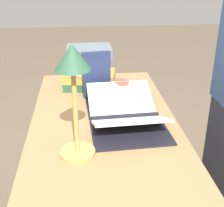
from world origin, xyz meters
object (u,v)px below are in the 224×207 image
open_book (125,113)px  reading_lamp (74,78)px  book_standing_upright (97,75)px  book_stack_tall (90,68)px  coffee_mug (121,90)px

open_book → reading_lamp: size_ratio=1.24×
open_book → book_standing_upright: (0.28, 0.11, 0.09)m
book_stack_tall → reading_lamp: reading_lamp is taller
open_book → book_stack_tall: book_stack_tall is taller
coffee_mug → reading_lamp: bearing=155.1°
book_stack_tall → open_book: bearing=-160.7°
open_book → book_standing_upright: book_standing_upright is taller
book_stack_tall → book_standing_upright: book_standing_upright is taller
open_book → coffee_mug: size_ratio=4.62×
reading_lamp → coffee_mug: reading_lamp is taller
book_standing_upright → coffee_mug: size_ratio=2.16×
book_standing_upright → book_stack_tall: bearing=6.1°
book_stack_tall → coffee_mug: book_stack_tall is taller
reading_lamp → coffee_mug: bearing=-24.9°
book_standing_upright → coffee_mug: 0.15m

